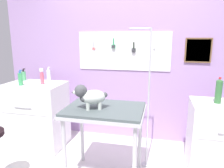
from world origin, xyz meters
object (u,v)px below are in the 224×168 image
dog (90,96)px  counter_left (37,115)px  soda_bottle (219,91)px  grooming_arm (148,105)px  cabinet_right (220,139)px  detangler_spray (24,76)px  grooming_table (105,116)px

dog → counter_left: size_ratio=0.38×
soda_bottle → grooming_arm: bearing=-176.2°
cabinet_right → detangler_spray: detangler_spray is taller
counter_left → cabinet_right: size_ratio=1.10×
dog → soda_bottle: (1.34, 0.47, 0.01)m
cabinet_right → detangler_spray: 2.78m
detangler_spray → soda_bottle: 2.65m
counter_left → detangler_spray: 0.63m
counter_left → grooming_table: bearing=-23.2°
detangler_spray → cabinet_right: bearing=-6.0°
detangler_spray → soda_bottle: bearing=-5.9°
grooming_table → detangler_spray: size_ratio=4.73×
counter_left → detangler_spray: detangler_spray is taller
counter_left → cabinet_right: counter_left is taller
dog → counter_left: bearing=150.6°
grooming_table → counter_left: counter_left is taller
dog → cabinet_right: (1.41, 0.45, -0.55)m
counter_left → detangler_spray: bearing=149.3°
grooming_arm → soda_bottle: bearing=3.8°
counter_left → cabinet_right: 2.44m
dog → grooming_table: bearing=29.7°
grooming_table → counter_left: (-1.16, 0.50, -0.27)m
grooming_arm → detangler_spray: (-1.87, 0.33, 0.22)m
grooming_arm → soda_bottle: (0.77, 0.05, 0.20)m
counter_left → cabinet_right: bearing=-2.8°
detangler_spray → soda_bottle: size_ratio=0.62×
grooming_table → cabinet_right: size_ratio=1.00×
dog → detangler_spray: 1.49m
grooming_table → soda_bottle: bearing=17.8°
grooming_table → counter_left: bearing=156.8°
grooming_arm → counter_left: bearing=174.2°
soda_bottle → detangler_spray: bearing=174.1°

